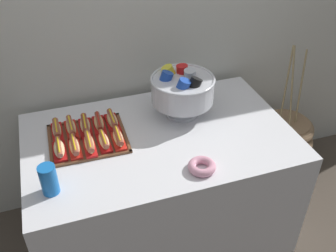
{
  "coord_description": "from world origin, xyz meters",
  "views": [
    {
      "loc": [
        -0.48,
        -1.57,
        2.05
      ],
      "look_at": [
        0.04,
        -0.02,
        0.86
      ],
      "focal_mm": 40.88,
      "sensor_mm": 36.0,
      "label": 1
    }
  ],
  "objects_px": {
    "serving_tray": "(88,139)",
    "punch_bowl": "(182,89)",
    "hot_dog_5": "(57,130)",
    "hot_dog_7": "(85,125)",
    "hot_dog_3": "(104,141)",
    "hot_dog_4": "(118,138)",
    "hot_dog_6": "(71,128)",
    "donut": "(202,166)",
    "buffet_table": "(160,185)",
    "floor_vase": "(281,150)",
    "hot_dog_0": "(59,149)",
    "hot_dog_9": "(112,120)",
    "hot_dog_2": "(89,143)",
    "hot_dog_1": "(74,146)",
    "cup_stack": "(49,180)",
    "hot_dog_8": "(99,123)"
  },
  "relations": [
    {
      "from": "buffet_table",
      "to": "floor_vase",
      "type": "bearing_deg",
      "value": 12.73
    },
    {
      "from": "hot_dog_0",
      "to": "hot_dog_7",
      "type": "xyz_separation_m",
      "value": [
        0.15,
        0.16,
        0.0
      ]
    },
    {
      "from": "hot_dog_2",
      "to": "hot_dog_4",
      "type": "bearing_deg",
      "value": -1.31
    },
    {
      "from": "hot_dog_0",
      "to": "cup_stack",
      "type": "xyz_separation_m",
      "value": [
        -0.06,
        -0.25,
        0.04
      ]
    },
    {
      "from": "buffet_table",
      "to": "hot_dog_3",
      "type": "distance_m",
      "value": 0.51
    },
    {
      "from": "hot_dog_0",
      "to": "donut",
      "type": "xyz_separation_m",
      "value": [
        0.64,
        -0.33,
        -0.01
      ]
    },
    {
      "from": "hot_dog_1",
      "to": "hot_dog_6",
      "type": "xyz_separation_m",
      "value": [
        0.0,
        0.16,
        0.0
      ]
    },
    {
      "from": "hot_dog_1",
      "to": "hot_dog_2",
      "type": "relative_size",
      "value": 0.94
    },
    {
      "from": "buffet_table",
      "to": "hot_dog_2",
      "type": "height_order",
      "value": "hot_dog_2"
    },
    {
      "from": "hot_dog_0",
      "to": "hot_dog_7",
      "type": "relative_size",
      "value": 0.93
    },
    {
      "from": "hot_dog_2",
      "to": "hot_dog_8",
      "type": "bearing_deg",
      "value": 64.25
    },
    {
      "from": "hot_dog_8",
      "to": "cup_stack",
      "type": "relative_size",
      "value": 1.2
    },
    {
      "from": "hot_dog_1",
      "to": "hot_dog_9",
      "type": "distance_m",
      "value": 0.28
    },
    {
      "from": "hot_dog_6",
      "to": "punch_bowl",
      "type": "distance_m",
      "value": 0.64
    },
    {
      "from": "serving_tray",
      "to": "punch_bowl",
      "type": "height_order",
      "value": "punch_bowl"
    },
    {
      "from": "hot_dog_6",
      "to": "hot_dog_9",
      "type": "relative_size",
      "value": 1.02
    },
    {
      "from": "hot_dog_0",
      "to": "punch_bowl",
      "type": "height_order",
      "value": "punch_bowl"
    },
    {
      "from": "donut",
      "to": "hot_dog_9",
      "type": "bearing_deg",
      "value": 124.11
    },
    {
      "from": "hot_dog_7",
      "to": "hot_dog_8",
      "type": "xyz_separation_m",
      "value": [
        0.07,
        -0.0,
        -0.0
      ]
    },
    {
      "from": "floor_vase",
      "to": "punch_bowl",
      "type": "bearing_deg",
      "value": -174.98
    },
    {
      "from": "hot_dog_2",
      "to": "hot_dog_1",
      "type": "bearing_deg",
      "value": 178.69
    },
    {
      "from": "hot_dog_0",
      "to": "hot_dog_3",
      "type": "xyz_separation_m",
      "value": [
        0.22,
        -0.01,
        -0.0
      ]
    },
    {
      "from": "hot_dog_4",
      "to": "hot_dog_0",
      "type": "bearing_deg",
      "value": 178.69
    },
    {
      "from": "serving_tray",
      "to": "hot_dog_2",
      "type": "bearing_deg",
      "value": -91.31
    },
    {
      "from": "hot_dog_2",
      "to": "hot_dog_9",
      "type": "xyz_separation_m",
      "value": [
        0.15,
        0.16,
        -0.0
      ]
    },
    {
      "from": "serving_tray",
      "to": "cup_stack",
      "type": "height_order",
      "value": "cup_stack"
    },
    {
      "from": "hot_dog_0",
      "to": "cup_stack",
      "type": "relative_size",
      "value": 1.09
    },
    {
      "from": "hot_dog_1",
      "to": "hot_dog_7",
      "type": "xyz_separation_m",
      "value": [
        0.08,
        0.16,
        0.0
      ]
    },
    {
      "from": "hot_dog_9",
      "to": "hot_dog_6",
      "type": "bearing_deg",
      "value": 178.69
    },
    {
      "from": "floor_vase",
      "to": "hot_dog_2",
      "type": "distance_m",
      "value": 1.51
    },
    {
      "from": "hot_dog_0",
      "to": "cup_stack",
      "type": "height_order",
      "value": "cup_stack"
    },
    {
      "from": "serving_tray",
      "to": "hot_dog_7",
      "type": "distance_m",
      "value": 0.09
    },
    {
      "from": "hot_dog_0",
      "to": "hot_dog_8",
      "type": "xyz_separation_m",
      "value": [
        0.23,
        0.16,
        -0.0
      ]
    },
    {
      "from": "serving_tray",
      "to": "hot_dog_1",
      "type": "xyz_separation_m",
      "value": [
        -0.08,
        -0.08,
        0.03
      ]
    },
    {
      "from": "hot_dog_3",
      "to": "hot_dog_4",
      "type": "relative_size",
      "value": 0.92
    },
    {
      "from": "hot_dog_1",
      "to": "hot_dog_2",
      "type": "distance_m",
      "value": 0.08
    },
    {
      "from": "hot_dog_4",
      "to": "hot_dog_8",
      "type": "relative_size",
      "value": 0.95
    },
    {
      "from": "floor_vase",
      "to": "hot_dog_7",
      "type": "height_order",
      "value": "floor_vase"
    },
    {
      "from": "buffet_table",
      "to": "hot_dog_6",
      "type": "distance_m",
      "value": 0.63
    },
    {
      "from": "hot_dog_5",
      "to": "hot_dog_7",
      "type": "bearing_deg",
      "value": -1.31
    },
    {
      "from": "hot_dog_7",
      "to": "hot_dog_8",
      "type": "relative_size",
      "value": 0.98
    },
    {
      "from": "hot_dog_1",
      "to": "hot_dog_3",
      "type": "relative_size",
      "value": 1.1
    },
    {
      "from": "floor_vase",
      "to": "hot_dog_6",
      "type": "bearing_deg",
      "value": -177.8
    },
    {
      "from": "buffet_table",
      "to": "hot_dog_6",
      "type": "xyz_separation_m",
      "value": [
        -0.44,
        0.17,
        0.41
      ]
    },
    {
      "from": "hot_dog_0",
      "to": "hot_dog_2",
      "type": "height_order",
      "value": "hot_dog_2"
    },
    {
      "from": "buffet_table",
      "to": "floor_vase",
      "type": "distance_m",
      "value": 1.04
    },
    {
      "from": "cup_stack",
      "to": "donut",
      "type": "distance_m",
      "value": 0.71
    },
    {
      "from": "hot_dog_6",
      "to": "donut",
      "type": "height_order",
      "value": "hot_dog_6"
    },
    {
      "from": "serving_tray",
      "to": "hot_dog_7",
      "type": "xyz_separation_m",
      "value": [
        0.0,
        0.08,
        0.03
      ]
    },
    {
      "from": "buffet_table",
      "to": "hot_dog_0",
      "type": "bearing_deg",
      "value": 179.13
    }
  ]
}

